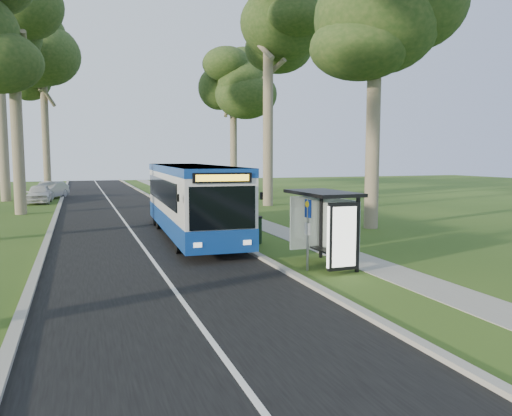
{
  "coord_description": "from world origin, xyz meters",
  "views": [
    {
      "loc": [
        -5.75,
        -14.57,
        3.46
      ],
      "look_at": [
        0.26,
        2.21,
        1.6
      ],
      "focal_mm": 35.0,
      "sensor_mm": 36.0,
      "label": 1
    }
  ],
  "objects_px": {
    "bus": "(191,200)",
    "bus_stop_sign": "(308,225)",
    "car_white": "(39,194)",
    "bus_shelter": "(332,215)",
    "car_silver": "(50,190)",
    "litter_bin": "(255,230)"
  },
  "relations": [
    {
      "from": "bus_stop_sign",
      "to": "bus_shelter",
      "type": "xyz_separation_m",
      "value": [
        0.86,
        0.08,
        0.27
      ]
    },
    {
      "from": "car_white",
      "to": "car_silver",
      "type": "relative_size",
      "value": 0.96
    },
    {
      "from": "bus",
      "to": "car_white",
      "type": "relative_size",
      "value": 2.88
    },
    {
      "from": "car_silver",
      "to": "bus_shelter",
      "type": "bearing_deg",
      "value": -51.04
    },
    {
      "from": "bus",
      "to": "bus_shelter",
      "type": "bearing_deg",
      "value": -66.82
    },
    {
      "from": "bus_shelter",
      "to": "litter_bin",
      "type": "bearing_deg",
      "value": 98.44
    },
    {
      "from": "bus_stop_sign",
      "to": "car_white",
      "type": "xyz_separation_m",
      "value": [
        -9.19,
        26.55,
        -0.7
      ]
    },
    {
      "from": "bus_stop_sign",
      "to": "litter_bin",
      "type": "bearing_deg",
      "value": 80.96
    },
    {
      "from": "litter_bin",
      "to": "bus_stop_sign",
      "type": "bearing_deg",
      "value": -90.86
    },
    {
      "from": "litter_bin",
      "to": "car_white",
      "type": "distance_m",
      "value": 23.47
    },
    {
      "from": "litter_bin",
      "to": "car_silver",
      "type": "height_order",
      "value": "car_silver"
    },
    {
      "from": "car_white",
      "to": "bus",
      "type": "bearing_deg",
      "value": -67.98
    },
    {
      "from": "car_silver",
      "to": "car_white",
      "type": "bearing_deg",
      "value": -76.84
    },
    {
      "from": "bus_shelter",
      "to": "car_silver",
      "type": "bearing_deg",
      "value": 106.68
    },
    {
      "from": "bus",
      "to": "bus_stop_sign",
      "type": "xyz_separation_m",
      "value": [
        1.92,
        -7.45,
        -0.19
      ]
    },
    {
      "from": "bus",
      "to": "car_white",
      "type": "height_order",
      "value": "bus"
    },
    {
      "from": "bus",
      "to": "litter_bin",
      "type": "relative_size",
      "value": 10.74
    },
    {
      "from": "bus",
      "to": "bus_stop_sign",
      "type": "height_order",
      "value": "bus"
    },
    {
      "from": "car_silver",
      "to": "bus",
      "type": "bearing_deg",
      "value": -52.15
    },
    {
      "from": "car_white",
      "to": "car_silver",
      "type": "xyz_separation_m",
      "value": [
        0.57,
        3.86,
        0.01
      ]
    },
    {
      "from": "bus",
      "to": "bus_shelter",
      "type": "xyz_separation_m",
      "value": [
        2.79,
        -7.37,
        0.07
      ]
    },
    {
      "from": "bus",
      "to": "car_silver",
      "type": "height_order",
      "value": "bus"
    }
  ]
}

